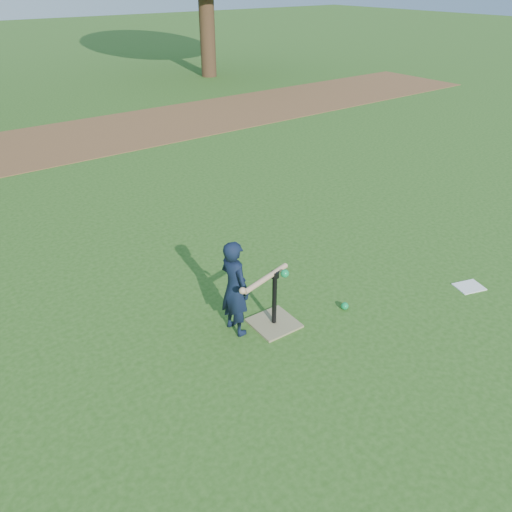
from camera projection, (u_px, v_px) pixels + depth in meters
ground at (295, 314)px, 5.16m from camera, size 80.00×80.00×0.00m
dirt_strip at (60, 142)px, 10.37m from camera, size 24.00×3.00×0.01m
child at (235, 288)px, 4.69m from camera, size 0.26×0.37×0.98m
wiffle_ball_ground at (345, 306)px, 5.21m from camera, size 0.08×0.08×0.08m
clipboard at (469, 287)px, 5.59m from camera, size 0.36×0.31×0.01m
batting_tee at (274, 315)px, 4.96m from camera, size 0.45×0.45×0.61m
swing_action at (268, 278)px, 4.62m from camera, size 0.63×0.20×0.09m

